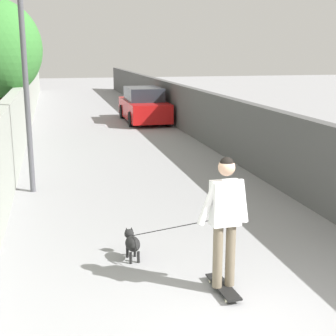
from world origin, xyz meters
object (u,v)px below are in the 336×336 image
at_px(dog, 133,243).
at_px(lamp_post, 24,53).
at_px(person_skateboarder, 225,212).
at_px(skateboard, 223,287).
at_px(car_near, 144,106).

bearing_deg(dog, lamp_post, 21.16).
bearing_deg(person_skateboarder, dog, 37.82).
xyz_separation_m(lamp_post, dog, (-4.20, -1.63, -2.83)).
relative_size(lamp_post, skateboard, 5.63).
distance_m(dog, car_near, 14.92).
distance_m(lamp_post, dog, 5.32).
relative_size(lamp_post, dog, 2.85).
relative_size(skateboard, car_near, 0.19).
height_order(lamp_post, car_near, lamp_post).
height_order(person_skateboarder, dog, person_skateboarder).
relative_size(person_skateboarder, car_near, 0.41).
bearing_deg(car_near, person_skateboarder, 173.19).
bearing_deg(skateboard, dog, 37.82).
distance_m(person_skateboarder, dog, 1.85).
relative_size(skateboard, person_skateboarder, 0.46).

